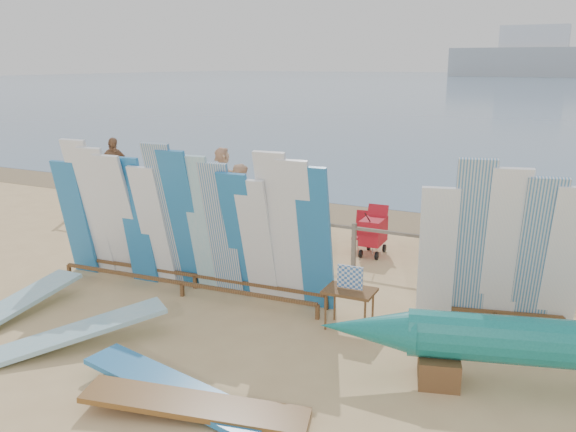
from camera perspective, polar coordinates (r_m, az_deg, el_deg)
The scene contains 22 objects.
ground at distance 10.96m, azimuth -9.55°, elevation -7.62°, with size 160.00×160.00×0.00m, color #D6B37B.
ocean at distance 136.34m, azimuth 24.68°, elevation 11.24°, with size 320.00×240.00×0.02m, color slate.
wet_sand_strip at distance 17.00m, azimuth 4.86°, elevation 0.42°, with size 40.00×2.60×0.01m, color olive.
distant_ship at distance 189.02m, azimuth 21.91°, elevation 13.60°, with size 45.00×8.00×14.00m.
fence at distance 13.16m, azimuth -1.97°, elevation -0.80°, with size 12.08×0.08×0.90m.
main_surfboard_rack at distance 10.86m, azimuth -9.49°, elevation -0.97°, with size 5.48×1.03×2.73m.
side_surfboard_rack at distance 9.61m, azimuth 19.37°, elevation -3.58°, with size 2.46×1.24×2.74m.
vendor_table at distance 9.60m, azimuth 5.76°, elevation -8.53°, with size 0.79×0.57×1.03m.
flat_board_a at distance 10.96m, azimuth -24.53°, elevation -8.76°, with size 0.56×2.70×0.07m, color #81BDCF.
flat_board_b at distance 9.61m, azimuth -19.37°, elevation -11.50°, with size 0.56×2.70×0.07m, color #81BDCF.
flat_board_d at distance 7.98m, azimuth -10.50°, elevation -16.46°, with size 0.56×2.70×0.07m, color #2371B3.
flat_board_c at distance 7.63m, azimuth -8.63°, elevation -17.90°, with size 0.56×2.70×0.07m, color brown.
beach_chair_left at distance 13.75m, azimuth -1.43°, elevation -1.89°, with size 0.67×0.68×0.77m.
beach_chair_right at distance 13.57m, azimuth 7.27°, elevation -2.14°, with size 0.60×0.62×0.84m.
stroller at distance 13.18m, azimuth 7.98°, elevation -1.86°, with size 0.56×0.78×1.05m.
beachgoer_4 at distance 13.34m, azimuth 2.97°, elevation 0.41°, with size 1.01×0.44×1.72m, color #8C6042.
beachgoer_7 at distance 14.06m, azimuth 16.88°, elevation 0.31°, with size 0.59×0.32×1.62m, color #8C6042.
beachgoer_2 at distance 14.33m, azimuth -4.33°, elevation 1.42°, with size 0.85×0.41×1.75m, color beige.
beachgoer_11 at distance 18.20m, azimuth -6.14°, elevation 3.90°, with size 1.50×0.49×1.62m, color beige.
beachgoer_extra_1 at distance 19.57m, azimuth -16.00°, elevation 4.44°, with size 1.06×0.46×1.81m, color #8C6042.
beachgoer_9 at distance 14.43m, azimuth 23.30°, elevation 0.03°, with size 1.03×0.42×1.59m, color tan.
beachgoer_8 at distance 12.19m, azimuth 24.15°, elevation -2.55°, with size 0.76×0.37×1.57m, color beige.
Camera 1 is at (6.12, -8.14, 4.04)m, focal length 38.00 mm.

